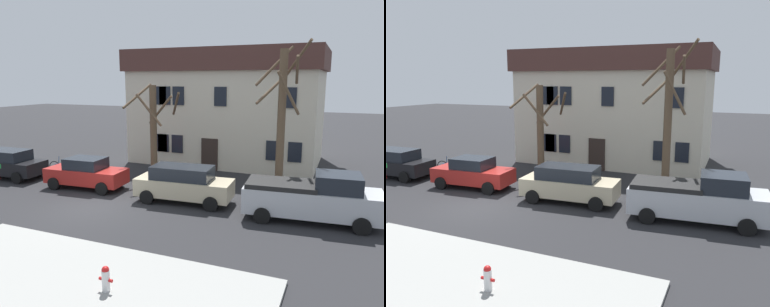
{
  "view_description": "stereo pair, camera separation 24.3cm",
  "coord_description": "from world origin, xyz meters",
  "views": [
    {
      "loc": [
        10.67,
        -13.42,
        5.8
      ],
      "look_at": [
        3.74,
        3.17,
        2.28
      ],
      "focal_mm": 35.03,
      "sensor_mm": 36.0,
      "label": 1
    },
    {
      "loc": [
        10.89,
        -13.32,
        5.8
      ],
      "look_at": [
        3.74,
        3.17,
        2.28
      ],
      "focal_mm": 35.03,
      "sensor_mm": 36.0,
      "label": 2
    }
  ],
  "objects": [
    {
      "name": "ground_plane",
      "position": [
        0.0,
        0.0,
        0.0
      ],
      "size": [
        120.0,
        120.0,
        0.0
      ],
      "primitive_type": "plane",
      "color": "#262628"
    },
    {
      "name": "building_main",
      "position": [
        2.62,
        12.7,
        3.99
      ],
      "size": [
        13.24,
        7.68,
        7.85
      ],
      "color": "beige",
      "rests_on": "ground_plane"
    },
    {
      "name": "tree_bare_near",
      "position": [
        0.3,
        5.67,
        3.07
      ],
      "size": [
        3.39,
        2.85,
        5.61
      ],
      "color": "brown",
      "rests_on": "ground_plane"
    },
    {
      "name": "tree_bare_mid",
      "position": [
        7.58,
        5.7,
        4.04
      ],
      "size": [
        2.82,
        2.42,
        7.76
      ],
      "color": "brown",
      "rests_on": "ground_plane"
    },
    {
      "name": "car_black_wagon",
      "position": [
        -8.16,
        2.6,
        0.9
      ],
      "size": [
        4.76,
        2.21,
        1.71
      ],
      "color": "black",
      "rests_on": "ground_plane"
    },
    {
      "name": "car_red_sedan",
      "position": [
        -2.26,
        2.6,
        0.84
      ],
      "size": [
        4.47,
        2.18,
        1.68
      ],
      "color": "#AD231E",
      "rests_on": "ground_plane"
    },
    {
      "name": "car_beige_wagon",
      "position": [
        3.6,
        2.46,
        0.92
      ],
      "size": [
        4.74,
        2.2,
        1.78
      ],
      "color": "#C6B793",
      "rests_on": "ground_plane"
    },
    {
      "name": "pickup_truck_silver",
      "position": [
        9.55,
        2.27,
        1.01
      ],
      "size": [
        5.68,
        2.49,
        2.09
      ],
      "color": "#B7BABF",
      "rests_on": "ground_plane"
    },
    {
      "name": "fire_hydrant",
      "position": [
        4.88,
        -5.69,
        0.49
      ],
      "size": [
        0.42,
        0.22,
        0.72
      ],
      "color": "silver",
      "rests_on": "sidewalk_slab"
    },
    {
      "name": "bicycle_leaning",
      "position": [
        -6.02,
        4.93,
        0.37
      ],
      "size": [
        1.7,
        0.49,
        1.03
      ],
      "color": "black",
      "rests_on": "ground_plane"
    }
  ]
}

